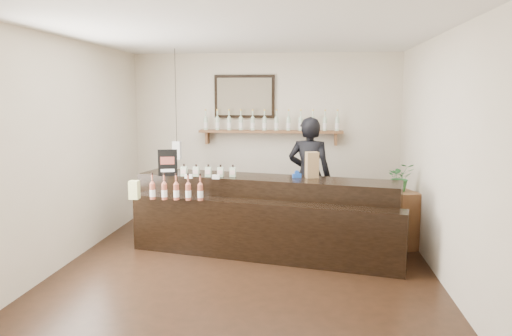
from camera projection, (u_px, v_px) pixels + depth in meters
name	position (u px, v px, depth m)	size (l,w,h in m)	color
ground	(247.00, 265.00, 6.22)	(5.00, 5.00, 0.00)	black
room_shell	(247.00, 128.00, 5.98)	(5.00, 5.00, 5.00)	beige
back_wall_decor	(256.00, 116.00, 8.32)	(2.66, 0.96, 1.69)	brown
counter	(264.00, 217.00, 6.70)	(3.63, 1.72, 1.17)	black
promo_sign	(168.00, 163.00, 6.80)	(0.26, 0.09, 0.37)	black
paper_bag	(312.00, 165.00, 6.65)	(0.19, 0.16, 0.35)	#A0804D
tape_dispenser	(297.00, 175.00, 6.69)	(0.12, 0.08, 0.10)	blue
side_cabinet	(399.00, 219.00, 6.92)	(0.54, 0.64, 0.79)	brown
potted_plant	(400.00, 177.00, 6.84)	(0.35, 0.31, 0.39)	#2D7135
shopkeeper	(309.00, 168.00, 7.52)	(0.73, 0.48, 2.02)	black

